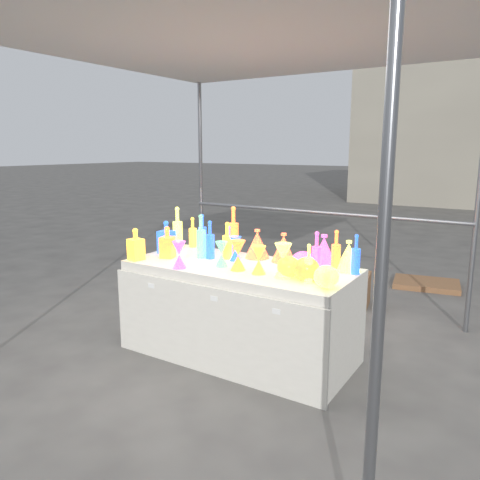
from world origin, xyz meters
The scene contains 34 objects.
ground centered at (0.00, 0.00, 0.00)m, with size 80.00×80.00×0.00m, color slate.
canopy_tent centered at (0.00, 0.01, 2.38)m, with size 3.15×3.15×2.46m.
display_table centered at (0.00, -0.01, 0.37)m, with size 1.84×0.83×0.75m.
cardboard_box_closed centered at (0.30, 1.66, 0.17)m, with size 0.48×0.35×0.35m, color #936542.
cardboard_box_flat centered at (0.91, 2.81, 0.03)m, with size 0.75×0.54×0.06m, color #936542.
bottle_0 centered at (-0.74, 0.35, 0.89)m, with size 0.07×0.07×0.28m, color red, non-canonical shape.
bottle_1 centered at (-0.60, 0.31, 0.91)m, with size 0.08×0.08×0.32m, color #167B40, non-canonical shape.
bottle_2 centered at (-0.29, 0.35, 0.95)m, with size 0.09×0.09×0.41m, color #FFAC1A, non-canonical shape.
bottle_3 centered at (-0.21, 0.15, 0.89)m, with size 0.07×0.07×0.27m, color #1F6CB8, non-canonical shape.
bottle_4 centered at (-0.85, 0.27, 0.94)m, with size 0.09×0.09×0.38m, color #166D8C, non-canonical shape.
bottle_5 centered at (-0.41, 0.04, 0.93)m, with size 0.08×0.08×0.37m, color #A32073, non-canonical shape.
bottle_6 centered at (-0.21, 0.13, 0.90)m, with size 0.08×0.08×0.31m, color red, non-canonical shape.
bottle_7 centered at (-0.33, 0.05, 0.91)m, with size 0.08×0.08×0.32m, color #167B40, non-canonical shape.
decanter_0 centered at (-0.81, -0.31, 0.88)m, with size 0.11×0.11×0.26m, color red, non-canonical shape.
decanter_1 centered at (-0.65, -0.11, 0.88)m, with size 0.11×0.11×0.27m, color #FFAC1A, non-canonical shape.
decanter_2 centered at (-0.77, 0.02, 0.89)m, with size 0.12×0.12×0.29m, color #167B40, non-canonical shape.
hourglass_0 centered at (0.07, -0.14, 0.86)m, with size 0.11×0.11×0.23m, color #FFAC1A, non-canonical shape.
hourglass_1 centered at (-0.34, -0.33, 0.85)m, with size 0.10×0.10×0.21m, color #1F6CB8, non-canonical shape.
hourglass_2 centered at (0.45, -0.14, 0.87)m, with size 0.12×0.12×0.25m, color #166D8C, non-canonical shape.
hourglass_3 centered at (-0.10, -0.12, 0.85)m, with size 0.10×0.10×0.20m, color #A32073, non-canonical shape.
hourglass_4 centered at (0.26, -0.15, 0.85)m, with size 0.10×0.10×0.21m, color red, non-canonical shape.
hourglass_5 centered at (-0.11, 0.10, 0.85)m, with size 0.10×0.10×0.20m, color #167B40, non-canonical shape.
globe_0 centered at (0.48, -0.11, 0.82)m, with size 0.17×0.17×0.13m, color red, non-canonical shape.
globe_1 centered at (0.81, -0.22, 0.82)m, with size 0.17×0.17×0.13m, color #166D8C, non-canonical shape.
globe_2 centered at (0.62, -0.13, 0.82)m, with size 0.18×0.18×0.15m, color #FFAC1A, non-canonical shape.
globe_3 centered at (0.51, 0.05, 0.82)m, with size 0.18×0.18×0.14m, color #1F6CB8, non-canonical shape.
lampshade_0 centered at (-0.01, 0.28, 0.87)m, with size 0.20×0.20×0.24m, color yellow, non-canonical shape.
lampshade_1 centered at (0.24, 0.28, 0.87)m, with size 0.20×0.20×0.23m, color yellow, non-canonical shape.
lampshade_2 centered at (0.58, 0.28, 0.88)m, with size 0.22×0.22×0.26m, color #1F6CB8, non-canonical shape.
lampshade_3 centered at (0.78, 0.28, 0.87)m, with size 0.19×0.19×0.23m, color #166D8C, non-canonical shape.
bottle_8 centered at (0.85, 0.22, 0.90)m, with size 0.07×0.07×0.30m, color #167B40, non-canonical shape.
bottle_9 centered at (0.69, 0.25, 0.90)m, with size 0.07×0.07×0.31m, color #FFAC1A, non-canonical shape.
bottle_10 centered at (0.61, 0.08, 0.91)m, with size 0.07×0.07×0.31m, color #1F6CB8, non-canonical shape.
bottle_11 centered at (0.65, -0.16, 0.88)m, with size 0.06×0.06×0.27m, color #166D8C, non-canonical shape.
Camera 1 is at (1.90, -3.02, 1.65)m, focal length 35.00 mm.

